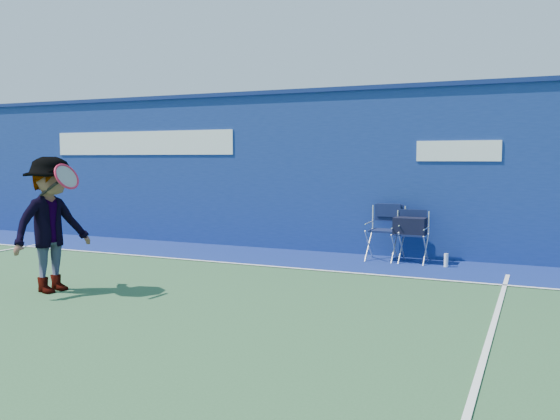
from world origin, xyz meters
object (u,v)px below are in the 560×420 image
at_px(directors_chair_left, 385,242).
at_px(tennis_player, 52,224).
at_px(water_bottle, 446,260).
at_px(directors_chair_right, 410,241).

distance_m(directors_chair_left, tennis_player, 5.45).
height_order(directors_chair_left, water_bottle, directors_chair_left).
bearing_deg(directors_chair_right, water_bottle, -17.23).
xyz_separation_m(directors_chair_right, tennis_player, (-3.91, -4.11, 0.53)).
bearing_deg(tennis_player, directors_chair_right, 46.37).
bearing_deg(directors_chair_left, water_bottle, -13.14).
xyz_separation_m(directors_chair_right, water_bottle, (0.63, -0.20, -0.26)).
xyz_separation_m(directors_chair_left, water_bottle, (1.07, -0.25, -0.21)).
bearing_deg(directors_chair_right, tennis_player, -133.63).
distance_m(directors_chair_left, water_bottle, 1.12).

